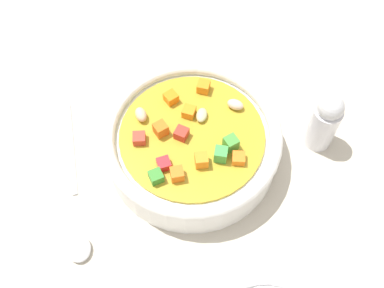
# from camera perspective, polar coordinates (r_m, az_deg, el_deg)

# --- Properties ---
(ground_plane) EXTENTS (1.40, 1.40, 0.02)m
(ground_plane) POSITION_cam_1_polar(r_m,az_deg,el_deg) (0.59, 0.00, -1.66)
(ground_plane) COLOR #BAB2A0
(soup_bowl_main) EXTENTS (0.20, 0.20, 0.06)m
(soup_bowl_main) POSITION_cam_1_polar(r_m,az_deg,el_deg) (0.56, -0.01, 0.19)
(soup_bowl_main) COLOR white
(soup_bowl_main) RESTS_ON ground_plane
(spoon) EXTENTS (0.21, 0.03, 0.01)m
(spoon) POSITION_cam_1_polar(r_m,az_deg,el_deg) (0.57, -13.53, -6.78)
(spoon) COLOR silver
(spoon) RESTS_ON ground_plane
(pepper_shaker) EXTENTS (0.03, 0.03, 0.09)m
(pepper_shaker) POSITION_cam_1_polar(r_m,az_deg,el_deg) (0.58, 15.41, 2.34)
(pepper_shaker) COLOR silver
(pepper_shaker) RESTS_ON ground_plane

